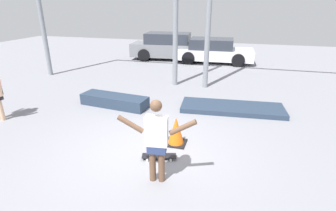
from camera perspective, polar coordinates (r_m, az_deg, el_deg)
name	(u,v)px	position (r m, az deg, el deg)	size (l,w,h in m)	color
ground_plane	(147,150)	(6.15, -4.68, -9.69)	(36.00, 36.00, 0.00)	gray
skateboarder	(157,138)	(4.74, -2.50, -7.09)	(1.43, 0.27, 1.64)	brown
skateboard	(159,156)	(5.81, -1.96, -10.94)	(0.77, 0.40, 0.08)	black
grind_box	(114,101)	(8.75, -11.58, 1.04)	(2.25, 0.66, 0.36)	#28384C
manual_pad	(232,108)	(8.51, 13.74, -0.49)	(3.17, 1.12, 0.15)	#28384C
parked_car_grey	(170,47)	(15.85, 0.46, 12.67)	(4.71, 2.13, 1.52)	slate
parked_car_white	(213,51)	(15.25, 9.81, 11.65)	(4.34, 2.13, 1.31)	white
traffic_cone	(176,131)	(6.25, 1.75, -5.58)	(0.48, 0.48, 0.68)	black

